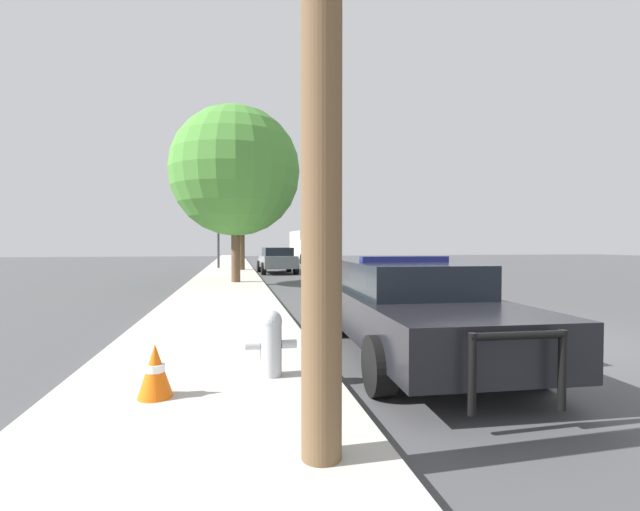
% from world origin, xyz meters
% --- Properties ---
extents(ground_plane, '(110.00, 110.00, 0.00)m').
position_xyz_m(ground_plane, '(0.00, 0.00, 0.00)').
color(ground_plane, '#474749').
extents(sidewalk_left, '(3.00, 110.00, 0.13)m').
position_xyz_m(sidewalk_left, '(-5.10, 0.00, 0.07)').
color(sidewalk_left, '#BCB7AD').
rests_on(sidewalk_left, ground_plane).
extents(police_car, '(2.26, 5.20, 1.46)m').
position_xyz_m(police_car, '(-2.23, -0.79, 0.73)').
color(police_car, black).
rests_on(police_car, ground_plane).
extents(fire_hydrant, '(0.59, 0.26, 0.75)m').
position_xyz_m(fire_hydrant, '(-4.34, -1.83, 0.53)').
color(fire_hydrant, '#B7BCC1').
rests_on(fire_hydrant, sidewalk_left).
extents(traffic_light, '(4.41, 0.35, 5.03)m').
position_xyz_m(traffic_light, '(-4.00, 21.71, 3.73)').
color(traffic_light, '#424247').
rests_on(traffic_light, sidewalk_left).
extents(car_background_midblock, '(2.12, 4.02, 1.47)m').
position_xyz_m(car_background_midblock, '(-2.38, 17.61, 0.78)').
color(car_background_midblock, slate).
rests_on(car_background_midblock, ground_plane).
extents(box_truck, '(2.90, 6.67, 2.85)m').
position_xyz_m(box_truck, '(1.86, 31.36, 1.53)').
color(box_truck, '#B7B7BC').
rests_on(box_truck, ground_plane).
extents(tree_sidewalk_near, '(5.17, 5.17, 7.02)m').
position_xyz_m(tree_sidewalk_near, '(-4.70, 10.78, 4.56)').
color(tree_sidewalk_near, brown).
rests_on(tree_sidewalk_near, sidewalk_left).
extents(tree_sidewalk_mid, '(3.97, 3.97, 6.13)m').
position_xyz_m(tree_sidewalk_mid, '(-4.36, 19.32, 4.26)').
color(tree_sidewalk_mid, brown).
rests_on(tree_sidewalk_mid, sidewalk_left).
extents(traffic_cone, '(0.34, 0.34, 0.53)m').
position_xyz_m(traffic_cone, '(-5.52, -2.30, 0.39)').
color(traffic_cone, orange).
rests_on(traffic_cone, sidewalk_left).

